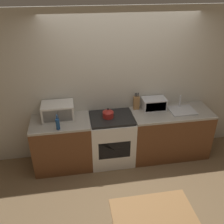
% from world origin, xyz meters
% --- Properties ---
extents(ground_plane, '(16.00, 16.00, 0.00)m').
position_xyz_m(ground_plane, '(0.00, 0.00, 0.00)').
color(ground_plane, brown).
extents(wall_back, '(10.00, 0.06, 2.60)m').
position_xyz_m(wall_back, '(0.00, 1.17, 1.30)').
color(wall_back, beige).
rests_on(wall_back, ground_plane).
extents(counter_left_run, '(0.96, 0.62, 0.90)m').
position_xyz_m(counter_left_run, '(-1.07, 0.83, 0.45)').
color(counter_left_run, brown).
rests_on(counter_left_run, ground_plane).
extents(counter_right_run, '(1.40, 0.62, 0.90)m').
position_xyz_m(counter_right_run, '(0.85, 0.83, 0.45)').
color(counter_right_run, brown).
rests_on(counter_right_run, ground_plane).
extents(stove_range, '(0.75, 0.62, 0.90)m').
position_xyz_m(stove_range, '(-0.22, 0.83, 0.45)').
color(stove_range, silver).
rests_on(stove_range, ground_plane).
extents(kettle, '(0.19, 0.19, 0.17)m').
position_xyz_m(kettle, '(-0.28, 0.84, 0.97)').
color(kettle, maroon).
rests_on(kettle, stove_range).
extents(microwave, '(0.52, 0.35, 0.26)m').
position_xyz_m(microwave, '(-1.09, 0.94, 1.03)').
color(microwave, silver).
rests_on(microwave, counter_left_run).
extents(bottle, '(0.06, 0.06, 0.25)m').
position_xyz_m(bottle, '(-1.09, 0.60, 1.00)').
color(bottle, navy).
rests_on(bottle, counter_left_run).
extents(knife_block, '(0.10, 0.06, 0.31)m').
position_xyz_m(knife_block, '(0.26, 1.04, 1.02)').
color(knife_block, '#9E7042').
rests_on(knife_block, counter_right_run).
extents(toaster_oven, '(0.41, 0.26, 0.20)m').
position_xyz_m(toaster_oven, '(0.56, 0.99, 1.00)').
color(toaster_oven, silver).
rests_on(toaster_oven, counter_right_run).
extents(sink_basin, '(0.43, 0.36, 0.24)m').
position_xyz_m(sink_basin, '(1.04, 0.84, 0.92)').
color(sink_basin, silver).
rests_on(sink_basin, counter_right_run).
extents(dining_table, '(0.90, 0.62, 0.73)m').
position_xyz_m(dining_table, '(-0.07, -1.04, 0.62)').
color(dining_table, '#9E7042').
rests_on(dining_table, ground_plane).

